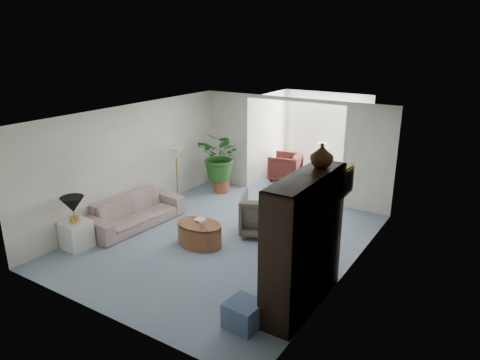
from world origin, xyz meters
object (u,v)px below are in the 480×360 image
Objects in this scene: side_table_dark at (301,222)px; end_table at (76,234)px; framed_picture at (347,182)px; sunroom_table at (321,169)px; coffee_cup at (202,225)px; wingback_chair at (264,214)px; floor_lamp at (176,153)px; entertainment_cabinet at (304,242)px; sofa at (135,212)px; cabinet_urn at (322,155)px; plant_pot at (222,186)px; ottoman at (244,314)px; coffee_bowl at (200,220)px; coffee_table at (199,234)px; sunroom_chair_blue at (336,177)px; table_lamp at (73,205)px; sunroom_chair_maroon at (285,167)px.

end_table is at bearing -140.89° from side_table_dark.
framed_picture is 1.00× the size of sunroom_table.
wingback_chair reaches higher than coffee_cup.
entertainment_cabinet is (4.38, -2.30, -0.23)m from floor_lamp.
side_table_dark is (3.36, -0.13, -0.95)m from floor_lamp.
end_table is 0.58× the size of wingback_chair.
sofa is 3.53m from side_table_dark.
plant_pot is (-3.91, 3.00, -2.07)m from cabinet_urn.
end_table is at bearing -97.39° from plant_pot.
cabinet_urn reaches higher than ottoman.
ottoman is (2.12, -1.79, -0.29)m from coffee_bowl.
entertainment_cabinet reaches higher than coffee_table.
wingback_chair reaches higher than sunroom_chair_blue.
wingback_chair is 2.58× the size of cabinet_urn.
sunroom_chair_blue is at bearing -27.68° from sofa.
coffee_cup is at bearing -131.25° from side_table_dark.
table_lamp reaches higher than coffee_bowl.
sunroom_chair_blue is (-1.45, 5.26, -0.68)m from entertainment_cabinet.
plant_pot is (-2.19, 1.63, -0.26)m from wingback_chair.
end_table is (-4.67, -1.68, -1.43)m from framed_picture.
coffee_cup is (0.15, -0.10, 0.28)m from coffee_table.
coffee_cup is 0.12× the size of wingback_chair.
coffee_cup is (2.02, -1.67, -0.75)m from floor_lamp.
sofa is 1.69m from coffee_bowl.
plant_pot is (0.53, 4.12, -0.72)m from table_lamp.
cabinet_urn is 0.48× the size of sunroom_chair_blue.
entertainment_cabinet is (2.56, -0.84, 0.55)m from coffee_bowl.
cabinet_urn is 5.34m from plant_pot.
sunroom_chair_maroon is at bearing 94.95° from coffee_bowl.
sunroom_table is at bearing 85.95° from coffee_bowl.
sunroom_chair_blue is at bearing -117.71° from wingback_chair.
end_table is 0.70× the size of sunroom_chair_blue.
coffee_bowl is 0.22× the size of wingback_chair.
ottoman is (3.80, -1.68, -0.13)m from sofa.
end_table is at bearing -142.35° from coffee_bowl.
framed_picture is 3.13m from coffee_table.
side_table_dark is at bearing -72.94° from sunroom_table.
entertainment_cabinet is (2.51, -0.74, 0.80)m from coffee_table.
side_table_dark is (1.49, 1.43, 0.08)m from coffee_table.
framed_picture is 0.23× the size of sofa.
sunroom_chair_blue is 1.52× the size of sunroom_table.
sunroom_chair_blue reaches higher than ottoman.
table_lamp is 6.08m from sunroom_chair_maroon.
entertainment_cabinet is 4.35× the size of ottoman.
side_table_dark reaches higher than ottoman.
coffee_table is (-2.74, -0.33, -1.47)m from framed_picture.
side_table_dark is at bearing 138.41° from framed_picture.
sunroom_table is (0.37, 5.17, -0.23)m from coffee_bowl.
entertainment_cabinet is 2.46× the size of sunroom_chair_maroon.
side_table_dark is at bearing -2.29° from floor_lamp.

